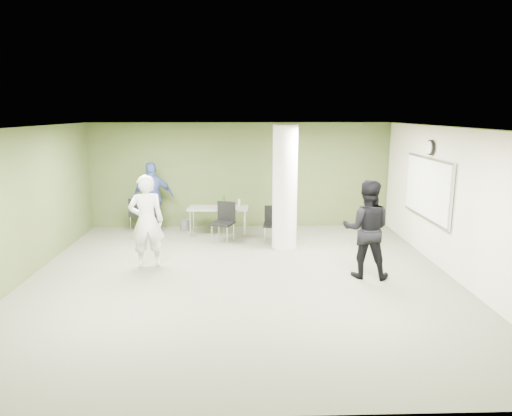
{
  "coord_description": "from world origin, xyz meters",
  "views": [
    {
      "loc": [
        0.03,
        -8.14,
        3.07
      ],
      "look_at": [
        0.32,
        1.0,
        1.14
      ],
      "focal_mm": 32.0,
      "sensor_mm": 36.0,
      "label": 1
    }
  ],
  "objects_px": {
    "man_black": "(366,229)",
    "man_blue": "(153,198)",
    "woman_white": "(147,221)",
    "chair_back_left": "(137,212)",
    "folding_table": "(219,209)"
  },
  "relations": [
    {
      "from": "man_black",
      "to": "man_blue",
      "type": "height_order",
      "value": "man_black"
    },
    {
      "from": "woman_white",
      "to": "chair_back_left",
      "type": "bearing_deg",
      "value": -88.86
    },
    {
      "from": "chair_back_left",
      "to": "man_blue",
      "type": "distance_m",
      "value": 0.63
    },
    {
      "from": "chair_back_left",
      "to": "woman_white",
      "type": "relative_size",
      "value": 0.48
    },
    {
      "from": "chair_back_left",
      "to": "man_blue",
      "type": "relative_size",
      "value": 0.49
    },
    {
      "from": "folding_table",
      "to": "man_blue",
      "type": "height_order",
      "value": "man_blue"
    },
    {
      "from": "folding_table",
      "to": "man_blue",
      "type": "xyz_separation_m",
      "value": [
        -1.69,
        0.26,
        0.25
      ]
    },
    {
      "from": "chair_back_left",
      "to": "woman_white",
      "type": "distance_m",
      "value": 3.0
    },
    {
      "from": "man_blue",
      "to": "man_black",
      "type": "bearing_deg",
      "value": 121.41
    },
    {
      "from": "folding_table",
      "to": "chair_back_left",
      "type": "distance_m",
      "value": 2.2
    },
    {
      "from": "woman_white",
      "to": "man_blue",
      "type": "distance_m",
      "value": 2.7
    },
    {
      "from": "woman_white",
      "to": "man_black",
      "type": "xyz_separation_m",
      "value": [
        4.22,
        -0.69,
        -0.01
      ]
    },
    {
      "from": "folding_table",
      "to": "man_black",
      "type": "relative_size",
      "value": 0.82
    },
    {
      "from": "folding_table",
      "to": "woman_white",
      "type": "bearing_deg",
      "value": -115.86
    },
    {
      "from": "man_black",
      "to": "man_blue",
      "type": "bearing_deg",
      "value": -22.38
    }
  ]
}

